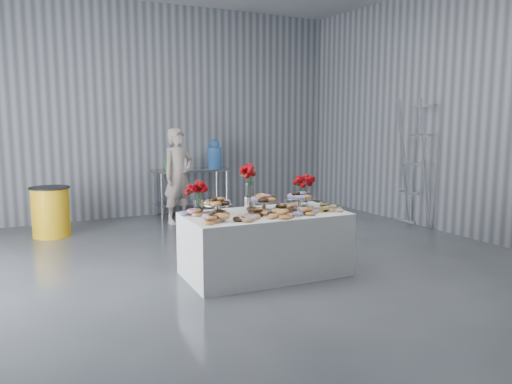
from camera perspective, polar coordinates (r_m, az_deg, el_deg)
ground at (r=5.84m, az=-0.51°, el=-10.20°), size 9.00×9.00×0.00m
room_walls at (r=5.53m, az=-3.52°, el=16.45°), size 8.04×9.04×4.02m
display_table at (r=6.01m, az=1.05°, el=-5.94°), size 1.95×1.09×0.75m
prep_table at (r=9.69m, az=-7.47°, el=0.97°), size 1.50×0.60×0.90m
donut_mounds at (r=5.87m, az=1.30°, el=-2.07°), size 1.84×0.89×0.09m
cake_stand_left at (r=5.83m, az=-4.46°, el=-1.24°), size 0.36×0.36×0.17m
cake_stand_mid at (r=6.06m, az=0.88°, el=-0.84°), size 0.36×0.36×0.17m
cake_stand_right at (r=6.29m, az=4.99°, el=-0.53°), size 0.36×0.36×0.17m
danish_pile at (r=6.15m, az=7.99°, el=-1.59°), size 0.48×0.48×0.11m
bouquet_left at (r=5.83m, az=-6.66°, el=0.30°), size 0.26×0.26×0.42m
bouquet_right at (r=6.47m, az=5.51°, el=1.11°), size 0.26×0.26×0.42m
bouquet_center at (r=6.16m, az=-0.76°, el=1.56°), size 0.26×0.26×0.57m
water_jug at (r=9.82m, az=-4.79°, el=4.22°), size 0.28×0.28×0.55m
drink_bottles at (r=9.45m, az=-9.14°, el=3.28°), size 0.54×0.08×0.27m
person at (r=8.98m, az=-8.86°, el=1.82°), size 0.72×0.59×1.70m
trash_barrel at (r=8.55m, az=-22.40°, el=-2.10°), size 0.62×0.62×0.79m
stepladder at (r=8.86m, az=17.63°, el=3.07°), size 0.61×0.54×2.21m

